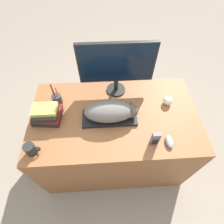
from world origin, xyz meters
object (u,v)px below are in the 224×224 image
cat (112,111)px  book_stack (47,114)px  monitor (117,65)px  computer_mouse (169,141)px  coffee_mug (31,149)px  keyboard (110,118)px  baseball (168,101)px  pen_cup (57,99)px  phone (155,139)px

cat → book_stack: size_ratio=1.75×
monitor → computer_mouse: monitor is taller
cat → book_stack: bearing=176.7°
coffee_mug → keyboard: bearing=24.6°
baseball → book_stack: (-0.95, -0.09, 0.03)m
keyboard → pen_cup: (-0.41, 0.18, 0.04)m
cat → coffee_mug: size_ratio=3.88×
computer_mouse → baseball: size_ratio=1.41×
computer_mouse → pen_cup: pen_cup is taller
book_stack → phone: bearing=-18.4°
monitor → phone: monitor is taller
cat → computer_mouse: 0.45m
pen_cup → keyboard: bearing=-23.9°
monitor → coffee_mug: 0.84m
pen_cup → phone: pen_cup is taller
monitor → baseball: 0.50m
keyboard → baseball: 0.49m
coffee_mug → baseball: (1.01, 0.36, -0.01)m
monitor → coffee_mug: monitor is taller
coffee_mug → book_stack: (0.06, 0.27, 0.02)m
computer_mouse → pen_cup: bearing=153.2°
computer_mouse → phone: (-0.11, 0.00, 0.04)m
coffee_mug → phone: bearing=1.1°
keyboard → baseball: size_ratio=5.71×
pen_cup → phone: 0.82m
book_stack → cat: bearing=-3.3°
monitor → baseball: monitor is taller
monitor → computer_mouse: size_ratio=5.67×
coffee_mug → pen_cup: 0.44m
keyboard → coffee_mug: coffee_mug is taller
monitor → book_stack: 0.64m
book_stack → computer_mouse: bearing=-16.4°
keyboard → book_stack: (-0.47, 0.03, 0.05)m
coffee_mug → baseball: bearing=19.8°
pen_cup → computer_mouse: bearing=-26.8°
pen_cup → baseball: 0.89m
keyboard → phone: bearing=-37.4°
keyboard → computer_mouse: bearing=-29.6°
pen_cup → cat: bearing=-22.9°
baseball → phone: (-0.18, -0.35, 0.03)m
cat → monitor: monitor is taller
book_stack → pen_cup: bearing=70.3°
keyboard → computer_mouse: size_ratio=4.05×
computer_mouse → monitor: bearing=122.6°
computer_mouse → coffee_mug: 0.94m
cat → book_stack: cat is taller
baseball → phone: bearing=-117.5°
monitor → computer_mouse: (0.33, -0.52, -0.26)m
monitor → coffee_mug: bearing=-138.4°
monitor → book_stack: bearing=-153.9°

